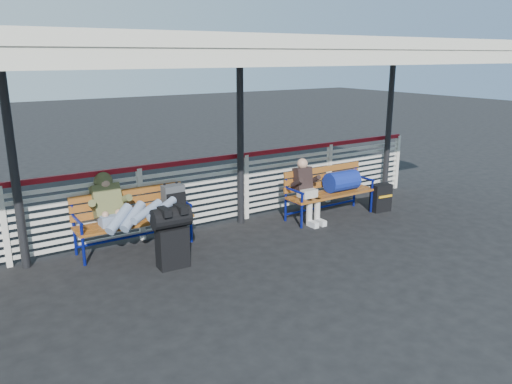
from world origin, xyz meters
TOP-DOWN VIEW (x-y plane):
  - ground at (0.00, 0.00)m, footprint 60.00×60.00m
  - fence at (0.00, 1.90)m, footprint 12.08×0.08m
  - canopy at (-0.00, 0.87)m, footprint 12.60×3.60m
  - luggage_stack at (-0.04, 0.61)m, footprint 0.55×0.32m
  - bench_left at (-0.02, 1.62)m, footprint 1.80×0.56m
  - bench_right at (3.52, 1.16)m, footprint 1.80×0.56m
  - traveler_man at (-0.38, 1.27)m, footprint 0.94×1.57m
  - companion_person at (2.82, 1.16)m, footprint 0.32×0.66m
  - suitcase_side at (4.42, 0.86)m, footprint 0.40×0.27m

SIDE VIEW (x-z plane):
  - ground at x=0.00m, z-range 0.00..0.00m
  - suitcase_side at x=4.42m, z-range 0.00..0.53m
  - luggage_stack at x=-0.04m, z-range 0.04..0.93m
  - companion_person at x=2.82m, z-range 0.02..1.17m
  - bench_left at x=-0.02m, z-range 0.13..1.07m
  - bench_right at x=3.52m, z-range 0.15..1.07m
  - fence at x=0.00m, z-range 0.04..1.28m
  - traveler_man at x=-0.38m, z-range 0.35..1.12m
  - canopy at x=0.00m, z-range 1.46..4.62m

